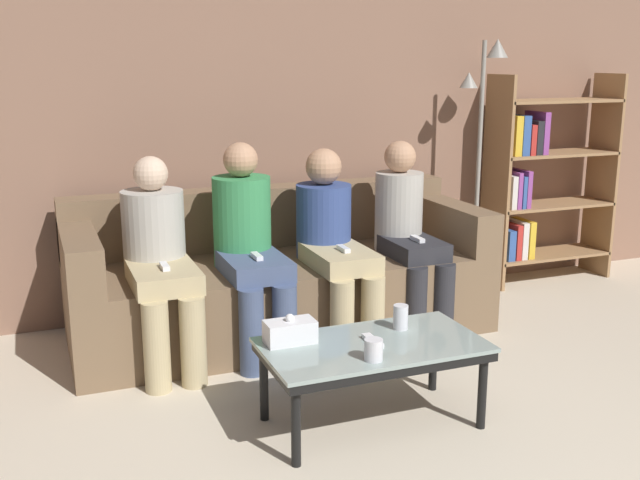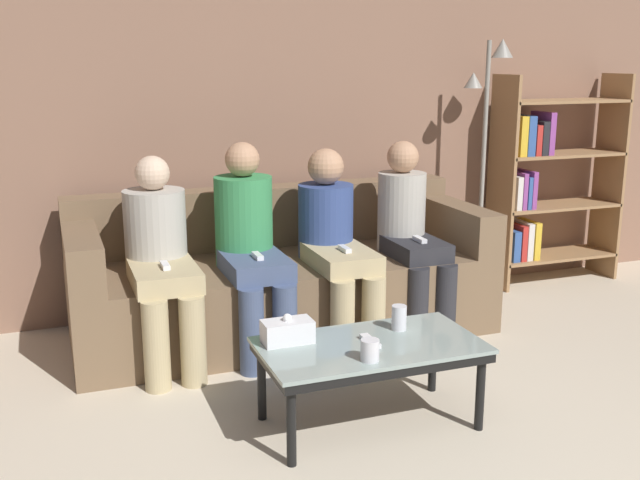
% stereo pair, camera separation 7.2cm
% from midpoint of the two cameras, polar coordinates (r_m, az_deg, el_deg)
% --- Properties ---
extents(wall_back, '(12.00, 0.06, 2.60)m').
position_cam_midpoint_polar(wall_back, '(4.80, -5.81, 10.07)').
color(wall_back, '#8C6651').
rests_on(wall_back, ground_plane).
extents(couch, '(2.42, 0.92, 0.83)m').
position_cam_midpoint_polar(couch, '(4.46, -3.61, -3.10)').
color(couch, brown).
rests_on(couch, ground_plane).
extents(coffee_table, '(0.97, 0.53, 0.39)m').
position_cam_midpoint_polar(coffee_table, '(3.32, 3.39, -8.50)').
color(coffee_table, '#8C9E99').
rests_on(coffee_table, ground_plane).
extents(cup_near_left, '(0.07, 0.07, 0.11)m').
position_cam_midpoint_polar(cup_near_left, '(3.46, 5.56, -5.87)').
color(cup_near_left, silver).
rests_on(cup_near_left, coffee_table).
extents(cup_near_right, '(0.08, 0.08, 0.09)m').
position_cam_midpoint_polar(cup_near_right, '(3.11, 3.43, -8.35)').
color(cup_near_right, silver).
rests_on(cup_near_right, coffee_table).
extents(tissue_box, '(0.22, 0.12, 0.13)m').
position_cam_midpoint_polar(tissue_box, '(3.29, -2.93, -6.98)').
color(tissue_box, white).
rests_on(tissue_box, coffee_table).
extents(game_remote, '(0.04, 0.15, 0.02)m').
position_cam_midpoint_polar(game_remote, '(3.30, 3.40, -7.67)').
color(game_remote, white).
rests_on(game_remote, coffee_table).
extents(bookshelf, '(0.96, 0.32, 1.49)m').
position_cam_midpoint_polar(bookshelf, '(5.58, 15.79, 4.36)').
color(bookshelf, '#9E754C').
rests_on(bookshelf, ground_plane).
extents(standing_lamp, '(0.31, 0.26, 1.72)m').
position_cam_midpoint_polar(standing_lamp, '(5.09, 11.78, 7.30)').
color(standing_lamp, gray).
rests_on(standing_lamp, ground_plane).
extents(seated_person_left_end, '(0.33, 0.72, 1.10)m').
position_cam_midpoint_polar(seated_person_left_end, '(4.00, -12.69, -1.13)').
color(seated_person_left_end, tan).
rests_on(seated_person_left_end, ground_plane).
extents(seated_person_mid_left, '(0.32, 0.68, 1.15)m').
position_cam_midpoint_polar(seated_person_mid_left, '(4.11, -5.98, -0.13)').
color(seated_person_mid_left, '#47567A').
rests_on(seated_person_mid_left, ground_plane).
extents(seated_person_mid_right, '(0.32, 0.72, 1.10)m').
position_cam_midpoint_polar(seated_person_mid_right, '(4.25, 0.47, 0.06)').
color(seated_person_mid_right, tan).
rests_on(seated_person_mid_right, ground_plane).
extents(seated_person_right_end, '(0.31, 0.61, 1.12)m').
position_cam_midpoint_polar(seated_person_right_end, '(4.47, 6.22, 0.69)').
color(seated_person_right_end, '#28282D').
rests_on(seated_person_right_end, ground_plane).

